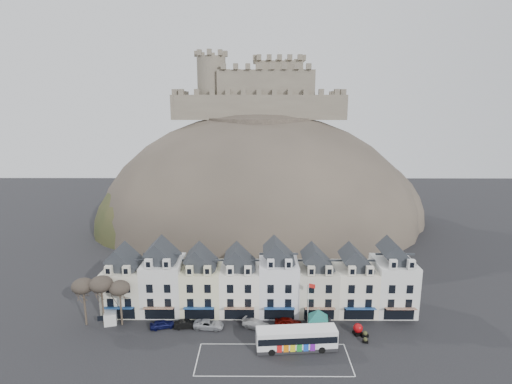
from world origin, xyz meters
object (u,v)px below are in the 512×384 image
at_px(flagpole, 309,301).
at_px(white_van, 111,314).
at_px(car_silver, 209,324).
at_px(bus_shelter, 318,315).
at_px(car_white, 257,324).
at_px(car_charcoal, 318,317).
at_px(bus, 296,338).
at_px(car_navy, 162,324).
at_px(car_black, 186,324).
at_px(car_maroon, 288,322).
at_px(red_buoy, 358,329).

relative_size(flagpole, white_van, 1.63).
relative_size(flagpole, car_silver, 1.64).
relative_size(bus_shelter, car_white, 1.30).
xyz_separation_m(car_white, car_charcoal, (10.43, 2.39, 0.01)).
xyz_separation_m(bus, bus_shelter, (3.90, 4.57, 1.27)).
distance_m(bus, car_navy, 22.33).
height_order(car_black, car_maroon, car_maroon).
height_order(bus, car_white, bus).
bearing_deg(bus_shelter, car_white, -179.55).
height_order(car_silver, car_maroon, car_maroon).
bearing_deg(car_black, white_van, 72.88).
relative_size(red_buoy, car_maroon, 0.42).
height_order(car_white, car_charcoal, car_charcoal).
xyz_separation_m(flagpole, car_silver, (-16.43, -0.46, -3.89)).
bearing_deg(red_buoy, car_white, 173.88).
xyz_separation_m(flagpole, car_navy, (-24.08, -0.46, -3.89)).
relative_size(bus_shelter, red_buoy, 3.37).
height_order(car_navy, car_black, car_navy).
distance_m(car_navy, car_silver, 7.65).
xyz_separation_m(car_white, car_maroon, (5.23, 0.54, 0.06)).
distance_m(bus_shelter, car_maroon, 5.50).
bearing_deg(car_silver, car_black, 93.98).
xyz_separation_m(red_buoy, car_navy, (-31.79, 1.74, -0.28)).
bearing_deg(car_white, car_black, 113.30).
distance_m(red_buoy, car_silver, 24.20).
xyz_separation_m(flagpole, car_white, (-8.51, -0.46, -3.87)).
xyz_separation_m(bus, car_charcoal, (4.45, 8.12, -1.16)).
xyz_separation_m(car_silver, car_maroon, (13.15, 0.54, 0.08)).
relative_size(white_van, car_charcoal, 1.12).
xyz_separation_m(bus, flagpole, (2.53, 6.19, 2.70)).
height_order(bus, car_black, bus).
bearing_deg(white_van, bus_shelter, -22.23).
distance_m(bus, bus_shelter, 6.14).
bearing_deg(car_maroon, white_van, 90.62).
distance_m(car_navy, car_charcoal, 26.11).
distance_m(bus, white_van, 32.00).
distance_m(flagpole, car_navy, 24.40).
relative_size(bus, red_buoy, 6.50).
relative_size(car_black, car_charcoal, 0.92).
relative_size(flagpole, car_black, 1.99).
bearing_deg(car_charcoal, car_silver, 108.70).
relative_size(red_buoy, white_van, 0.38).
height_order(red_buoy, car_maroon, red_buoy).
distance_m(white_van, car_silver, 17.20).
xyz_separation_m(bus_shelter, car_charcoal, (0.55, 3.55, -2.43)).
bearing_deg(flagpole, car_black, -178.83).
distance_m(car_silver, car_white, 7.92).
distance_m(bus_shelter, car_black, 21.68).
bearing_deg(car_white, bus, -110.25).
relative_size(bus_shelter, flagpole, 0.79).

